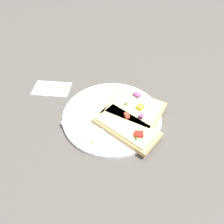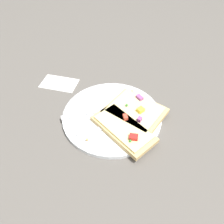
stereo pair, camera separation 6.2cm
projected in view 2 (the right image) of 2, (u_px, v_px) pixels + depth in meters
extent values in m
plane|color=#56514C|center=(112.00, 117.00, 0.64)|extent=(4.00, 4.00, 0.00)
cylinder|color=white|center=(112.00, 116.00, 0.64)|extent=(0.29, 0.29, 0.01)
cube|color=#B7B7BC|center=(99.00, 129.00, 0.59)|extent=(0.11, 0.09, 0.01)
cube|color=#B7B7BC|center=(129.00, 120.00, 0.61)|extent=(0.06, 0.05, 0.01)
cube|color=#B7B7BC|center=(142.00, 119.00, 0.62)|extent=(0.02, 0.02, 0.00)
cube|color=#B7B7BC|center=(141.00, 117.00, 0.62)|extent=(0.02, 0.02, 0.00)
cube|color=#B7B7BC|center=(140.00, 115.00, 0.63)|extent=(0.02, 0.02, 0.00)
cube|color=#B7B7BC|center=(139.00, 113.00, 0.63)|extent=(0.02, 0.02, 0.00)
cube|color=#B7B7BC|center=(75.00, 115.00, 0.62)|extent=(0.07, 0.06, 0.01)
cube|color=#B7B7BC|center=(109.00, 107.00, 0.65)|extent=(0.12, 0.09, 0.00)
cube|color=tan|center=(135.00, 112.00, 0.63)|extent=(0.19, 0.18, 0.01)
cube|color=beige|center=(135.00, 109.00, 0.62)|extent=(0.17, 0.16, 0.01)
sphere|color=#388433|center=(127.00, 105.00, 0.62)|extent=(0.01, 0.01, 0.01)
cube|color=#934C8E|center=(139.00, 119.00, 0.58)|extent=(0.01, 0.02, 0.01)
cube|color=#934C8E|center=(140.00, 97.00, 0.64)|extent=(0.02, 0.02, 0.01)
cube|color=yellow|center=(141.00, 110.00, 0.61)|extent=(0.02, 0.02, 0.01)
cube|color=tan|center=(123.00, 129.00, 0.58)|extent=(0.20, 0.17, 0.01)
cube|color=beige|center=(123.00, 127.00, 0.58)|extent=(0.17, 0.15, 0.01)
sphere|color=#388433|center=(130.00, 141.00, 0.54)|extent=(0.01, 0.01, 0.01)
cube|color=#D14733|center=(125.00, 117.00, 0.59)|extent=(0.02, 0.02, 0.01)
cube|color=red|center=(134.00, 137.00, 0.54)|extent=(0.02, 0.02, 0.01)
sphere|color=tan|center=(126.00, 108.00, 0.64)|extent=(0.01, 0.01, 0.01)
sphere|color=tan|center=(87.00, 140.00, 0.56)|extent=(0.01, 0.01, 0.01)
sphere|color=tan|center=(112.00, 116.00, 0.62)|extent=(0.01, 0.01, 0.01)
sphere|color=tan|center=(132.00, 91.00, 0.69)|extent=(0.01, 0.01, 0.01)
cube|color=white|center=(59.00, 83.00, 0.74)|extent=(0.12, 0.07, 0.01)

